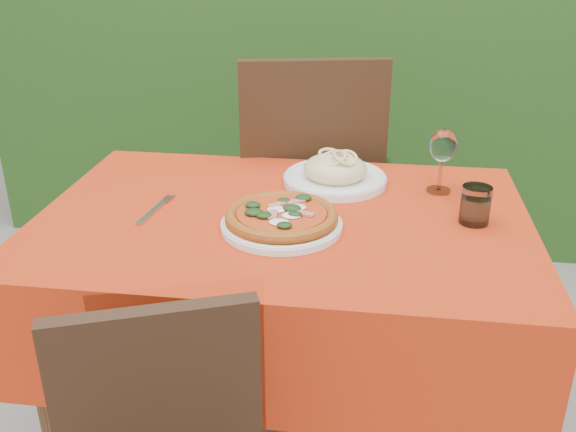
# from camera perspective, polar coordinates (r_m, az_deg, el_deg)

# --- Properties ---
(hedge) EXTENTS (3.20, 0.55, 1.78)m
(hedge) POSITION_cam_1_polar(r_m,az_deg,el_deg) (3.09, 3.89, 14.88)
(hedge) COLOR black
(hedge) RESTS_ON ground
(dining_table) EXTENTS (1.26, 0.86, 0.75)m
(dining_table) POSITION_cam_1_polar(r_m,az_deg,el_deg) (1.72, -0.43, -4.47)
(dining_table) COLOR #482F17
(dining_table) RESTS_ON ground
(chair_far) EXTENTS (0.57, 0.57, 1.05)m
(chair_far) POSITION_cam_1_polar(r_m,az_deg,el_deg) (2.26, 1.88, 3.05)
(chair_far) COLOR black
(chair_far) RESTS_ON ground
(pizza_plate) EXTENTS (0.36, 0.36, 0.06)m
(pizza_plate) POSITION_cam_1_polar(r_m,az_deg,el_deg) (1.57, -0.58, -0.26)
(pizza_plate) COLOR silver
(pizza_plate) RESTS_ON dining_table
(pasta_plate) EXTENTS (0.30, 0.30, 0.08)m
(pasta_plate) POSITION_cam_1_polar(r_m,az_deg,el_deg) (1.85, 4.21, 3.81)
(pasta_plate) COLOR silver
(pasta_plate) RESTS_ON dining_table
(water_glass) EXTENTS (0.07, 0.07, 0.10)m
(water_glass) POSITION_cam_1_polar(r_m,az_deg,el_deg) (1.66, 16.30, 0.79)
(water_glass) COLOR silver
(water_glass) RESTS_ON dining_table
(wine_glass) EXTENTS (0.07, 0.07, 0.18)m
(wine_glass) POSITION_cam_1_polar(r_m,az_deg,el_deg) (1.80, 13.60, 5.88)
(wine_glass) COLOR silver
(wine_glass) RESTS_ON dining_table
(fork) EXTENTS (0.05, 0.21, 0.01)m
(fork) POSITION_cam_1_polar(r_m,az_deg,el_deg) (1.70, -12.00, 0.34)
(fork) COLOR silver
(fork) RESTS_ON dining_table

